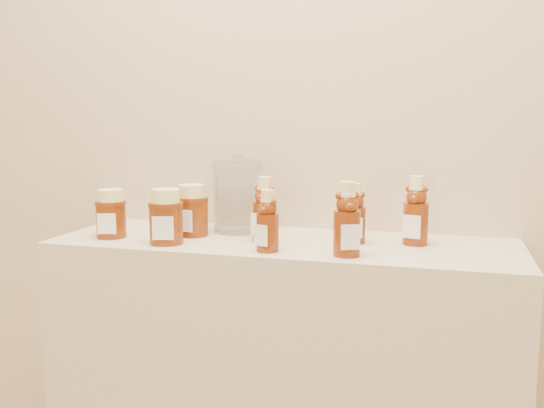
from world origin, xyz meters
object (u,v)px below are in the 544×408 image
(bear_bottle_front_left, at_px, (268,217))
(glass_canister, at_px, (238,194))
(display_table, at_px, (282,404))
(bear_bottle_back_left, at_px, (264,205))
(honey_jar_left, at_px, (111,213))

(bear_bottle_front_left, bearing_deg, glass_canister, 143.91)
(glass_canister, bearing_deg, display_table, -30.03)
(bear_bottle_back_left, height_order, glass_canister, glass_canister)
(glass_canister, bearing_deg, honey_jar_left, -150.01)
(bear_bottle_front_left, relative_size, glass_canister, 0.78)
(bear_bottle_back_left, xyz_separation_m, glass_canister, (-0.11, 0.11, 0.01))
(display_table, height_order, bear_bottle_front_left, bear_bottle_front_left)
(display_table, bearing_deg, glass_canister, 149.97)
(bear_bottle_back_left, relative_size, glass_canister, 0.89)
(bear_bottle_front_left, height_order, honey_jar_left, bear_bottle_front_left)
(bear_bottle_front_left, height_order, glass_canister, glass_canister)
(display_table, relative_size, honey_jar_left, 9.27)
(bear_bottle_front_left, distance_m, honey_jar_left, 0.45)
(display_table, xyz_separation_m, honey_jar_left, (-0.45, -0.08, 0.51))
(display_table, bearing_deg, honey_jar_left, -169.72)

